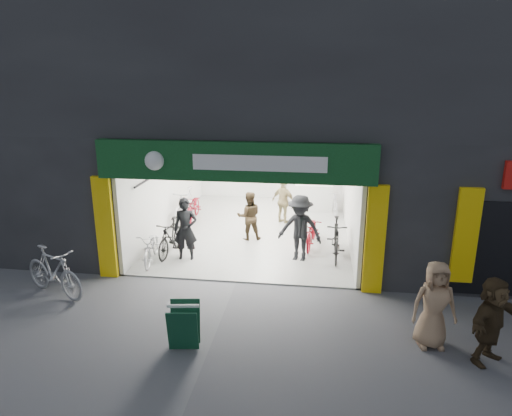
% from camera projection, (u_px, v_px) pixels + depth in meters
% --- Properties ---
extents(ground, '(60.00, 60.00, 0.00)m').
position_uv_depth(ground, '(236.00, 283.00, 11.24)').
color(ground, '#56565B').
rests_on(ground, ground).
extents(building, '(17.00, 10.27, 8.00)m').
position_uv_depth(building, '(289.00, 94.00, 14.64)').
color(building, '#232326').
rests_on(building, ground).
extents(bike_left_front, '(0.84, 1.75, 0.88)m').
position_uv_depth(bike_left_front, '(152.00, 247.00, 12.38)').
color(bike_left_front, silver).
rests_on(bike_left_front, ground).
extents(bike_left_midfront, '(0.63, 1.76, 1.04)m').
position_uv_depth(bike_left_midfront, '(171.00, 237.00, 12.85)').
color(bike_left_midfront, black).
rests_on(bike_left_midfront, ground).
extents(bike_left_midback, '(0.77, 1.91, 0.98)m').
position_uv_depth(bike_left_midback, '(193.00, 207.00, 15.86)').
color(bike_left_midback, maroon).
rests_on(bike_left_midback, ground).
extents(bike_left_back, '(0.83, 2.06, 1.20)m').
position_uv_depth(bike_left_back, '(187.00, 206.00, 15.59)').
color(bike_left_back, silver).
rests_on(bike_left_back, ground).
extents(bike_right_front, '(0.55, 1.87, 1.12)m').
position_uv_depth(bike_right_front, '(336.00, 239.00, 12.60)').
color(bike_right_front, black).
rests_on(bike_right_front, ground).
extents(bike_right_mid, '(0.81, 1.86, 0.95)m').
position_uv_depth(bike_right_mid, '(312.00, 231.00, 13.50)').
color(bike_right_mid, maroon).
rests_on(bike_right_mid, ground).
extents(bike_right_back, '(0.71, 1.60, 0.93)m').
position_uv_depth(bike_right_back, '(333.00, 202.00, 16.65)').
color(bike_right_back, silver).
rests_on(bike_right_back, ground).
extents(parked_bike, '(2.02, 1.32, 1.18)m').
position_uv_depth(parked_bike, '(54.00, 271.00, 10.47)').
color(parked_bike, '#A9A9AE').
rests_on(parked_bike, ground).
extents(customer_a, '(0.68, 0.48, 1.76)m').
position_uv_depth(customer_a, '(186.00, 230.00, 12.37)').
color(customer_a, black).
rests_on(customer_a, ground).
extents(customer_b, '(0.87, 0.75, 1.54)m').
position_uv_depth(customer_b, '(249.00, 216.00, 13.92)').
color(customer_b, '#352818').
rests_on(customer_b, ground).
extents(customer_c, '(1.33, 0.95, 1.86)m').
position_uv_depth(customer_c, '(300.00, 229.00, 12.30)').
color(customer_c, black).
rests_on(customer_c, ground).
extents(customer_d, '(0.98, 0.79, 1.56)m').
position_uv_depth(customer_d, '(284.00, 202.00, 15.46)').
color(customer_d, '#918154').
rests_on(customer_d, ground).
extents(pedestrian_near, '(0.88, 0.62, 1.70)m').
position_uv_depth(pedestrian_near, '(434.00, 305.00, 8.42)').
color(pedestrian_near, '#967557').
rests_on(pedestrian_near, ground).
extents(pedestrian_far, '(1.44, 1.35, 1.62)m').
position_uv_depth(pedestrian_far, '(491.00, 321.00, 7.96)').
color(pedestrian_far, '#392B1A').
rests_on(pedestrian_far, ground).
extents(sandwich_board, '(0.63, 0.65, 0.86)m').
position_uv_depth(sandwich_board, '(184.00, 325.00, 8.45)').
color(sandwich_board, '#0E3924').
rests_on(sandwich_board, ground).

